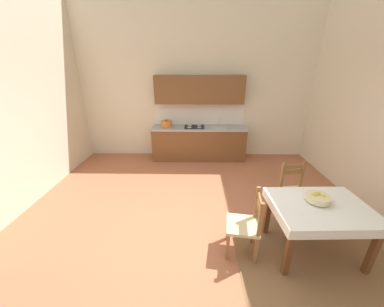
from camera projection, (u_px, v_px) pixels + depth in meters
The scene contains 8 objects.
ground_plane at pixel (195, 225), 3.56m from camera, with size 6.70×6.65×0.10m, color #A86042.
wall_back at pixel (196, 77), 5.58m from camera, with size 6.70×0.12×4.28m, color beige.
area_rug at pixel (313, 255), 2.93m from camera, with size 2.10×1.60×0.01m, color brown.
kitchen_cabinetry at pixel (199, 128), 5.76m from camera, with size 2.51×0.63×2.20m.
dining_table at pixel (319, 214), 2.79m from camera, with size 1.24×0.95×0.75m.
dining_chair_tv_side at pixel (246, 225), 2.85m from camera, with size 0.48×0.48×0.93m.
dining_chair_kitchen_side at pixel (294, 191), 3.61m from camera, with size 0.48×0.48×0.93m.
fruit_bowl at pixel (318, 198), 2.79m from camera, with size 0.30×0.30×0.12m.
Camera 1 is at (-0.00, -2.84, 2.40)m, focal length 20.02 mm.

